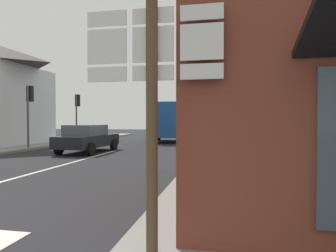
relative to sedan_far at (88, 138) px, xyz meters
name	(u,v)px	position (x,y,z in m)	size (l,w,h in m)	color
ground_plane	(101,155)	(1.14, -0.86, -0.76)	(80.00, 80.00, 0.00)	#232326
sidewalk_right	(220,162)	(7.01, -2.86, -0.69)	(2.26, 44.00, 0.14)	gray
lane_centre_stripe	(56,167)	(1.14, -4.86, -0.75)	(0.16, 12.00, 0.01)	silver
sedan_far	(88,138)	(0.00, 0.00, 0.00)	(2.14, 4.28, 1.47)	black
delivery_truck	(168,121)	(2.76, 8.41, 0.89)	(2.72, 5.11, 3.05)	#19478C
route_sign_post	(152,96)	(6.39, -11.35, 1.24)	(1.66, 0.14, 3.20)	brown
traffic_light_far_left	(77,107)	(-3.91, 6.29, 1.97)	(0.30, 0.49, 3.68)	#47474C
traffic_light_near_left	(29,103)	(-3.91, 0.63, 1.98)	(0.30, 0.49, 3.70)	#47474C
traffic_light_near_right	(206,101)	(6.19, 1.27, 2.00)	(0.30, 0.49, 3.73)	#47474C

